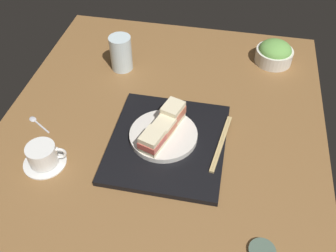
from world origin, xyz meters
The scene contains 12 objects.
ground_plane centered at (0.00, 0.00, -1.50)cm, with size 140.00×100.00×3.00cm, color brown.
serving_tray centered at (3.92, -3.43, 0.85)cm, with size 36.67×33.35×1.70cm, color black.
sandwich_plate centered at (5.11, -1.96, 2.54)cm, with size 20.01×20.01×1.68cm, color silver.
sandwich_near centered at (-0.78, -0.30, 6.05)cm, with size 8.40×7.42×5.32cm.
sandwich_middle centered at (5.11, -1.96, 5.66)cm, with size 8.34×7.21×4.55cm.
sandwich_far centered at (11.00, -3.62, 6.41)cm, with size 8.15×7.27×6.05cm.
salad_bowl centered at (51.95, -33.68, 3.82)cm, with size 13.40×13.40×8.35cm.
chopsticks_pair centered at (5.82, -18.88, 2.05)cm, with size 22.30×4.50×0.70cm.
coffee_cup centered at (-9.54, 29.08, 3.08)cm, with size 12.07×12.56×6.59cm.
drinking_glass centered at (37.51, 20.07, 6.33)cm, with size 7.74×7.74×12.66cm, color silver.
small_sauce_dish centered at (-24.58, -31.50, 0.53)cm, with size 6.39×6.39×1.06cm, color #4C6051.
teaspoon centered at (5.31, 39.18, 0.35)cm, with size 6.42×9.35×0.80cm.
Camera 1 is at (-67.58, -17.76, 82.97)cm, focal length 39.94 mm.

